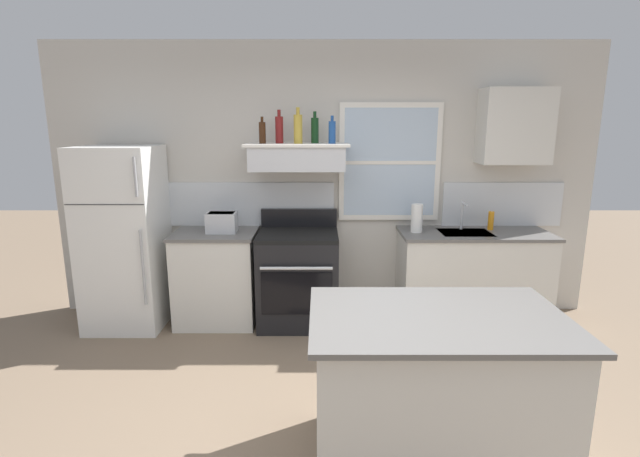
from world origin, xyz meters
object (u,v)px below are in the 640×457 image
at_px(refrigerator, 126,238).
at_px(bottle_dark_green_wine, 316,130).
at_px(bottle_red_label_wine, 281,129).
at_px(dish_soap_bottle, 492,221).
at_px(bottle_brown_stout, 264,132).
at_px(toaster, 223,222).
at_px(paper_towel_roll, 418,218).
at_px(bottle_blue_liqueur, 334,132).
at_px(stove_range, 300,277).
at_px(bottle_champagne_gold_foil, 299,128).
at_px(kitchen_island, 435,390).

distance_m(refrigerator, bottle_dark_green_wine, 2.08).
distance_m(bottle_red_label_wine, dish_soap_bottle, 2.23).
bearing_deg(bottle_brown_stout, dish_soap_bottle, 2.09).
bearing_deg(toaster, bottle_brown_stout, 4.49).
bearing_deg(bottle_brown_stout, paper_towel_roll, -0.78).
bearing_deg(bottle_brown_stout, bottle_blue_liqueur, -1.27).
relative_size(bottle_red_label_wine, bottle_blue_liqueur, 1.21).
height_order(paper_towel_roll, dish_soap_bottle, paper_towel_roll).
height_order(refrigerator, bottle_brown_stout, bottle_brown_stout).
bearing_deg(dish_soap_bottle, bottle_dark_green_wine, 179.42).
height_order(bottle_red_label_wine, dish_soap_bottle, bottle_red_label_wine).
relative_size(bottle_brown_stout, bottle_blue_liqueur, 0.97).
bearing_deg(bottle_blue_liqueur, bottle_brown_stout, 178.73).
height_order(stove_range, bottle_blue_liqueur, bottle_blue_liqueur).
distance_m(stove_range, bottle_champagne_gold_foil, 1.42).
bearing_deg(bottle_champagne_gold_foil, stove_range, -97.98).
bearing_deg(paper_towel_roll, dish_soap_bottle, 7.64).
distance_m(bottle_champagne_gold_foil, dish_soap_bottle, 2.07).
height_order(bottle_brown_stout, bottle_champagne_gold_foil, bottle_champagne_gold_foil).
xyz_separation_m(bottle_red_label_wine, bottle_champagne_gold_foil, (0.18, -0.06, 0.01)).
xyz_separation_m(bottle_red_label_wine, dish_soap_bottle, (2.05, 0.01, -0.87)).
distance_m(bottle_red_label_wine, kitchen_island, 2.73).
bearing_deg(kitchen_island, bottle_champagne_gold_foil, 112.56).
relative_size(bottle_champagne_gold_foil, bottle_blue_liqueur, 1.29).
distance_m(stove_range, paper_towel_roll, 1.28).
distance_m(bottle_brown_stout, bottle_dark_green_wine, 0.49).
height_order(bottle_champagne_gold_foil, dish_soap_bottle, bottle_champagne_gold_foil).
xyz_separation_m(refrigerator, bottle_dark_green_wine, (1.81, 0.18, 1.00)).
xyz_separation_m(bottle_brown_stout, dish_soap_bottle, (2.20, 0.08, -0.85)).
height_order(refrigerator, paper_towel_roll, refrigerator).
xyz_separation_m(bottle_brown_stout, bottle_dark_green_wine, (0.48, 0.10, 0.02)).
bearing_deg(paper_towel_roll, bottle_blue_liqueur, 179.61).
height_order(refrigerator, bottle_champagne_gold_foil, bottle_champagne_gold_foil).
relative_size(stove_range, bottle_brown_stout, 4.48).
distance_m(toaster, bottle_blue_liqueur, 1.34).
height_order(toaster, bottle_brown_stout, bottle_brown_stout).
xyz_separation_m(toaster, paper_towel_roll, (1.86, 0.01, 0.04)).
bearing_deg(toaster, paper_towel_roll, 0.37).
distance_m(bottle_brown_stout, bottle_champagne_gold_foil, 0.33).
bearing_deg(bottle_red_label_wine, bottle_brown_stout, -155.52).
height_order(bottle_brown_stout, bottle_dark_green_wine, bottle_dark_green_wine).
xyz_separation_m(bottle_red_label_wine, bottle_dark_green_wine, (0.33, 0.03, -0.01)).
bearing_deg(toaster, dish_soap_bottle, 2.46).
relative_size(stove_range, kitchen_island, 0.78).
distance_m(bottle_red_label_wine, paper_towel_roll, 1.55).
bearing_deg(bottle_blue_liqueur, bottle_dark_green_wine, 144.97).
xyz_separation_m(stove_range, paper_towel_roll, (1.13, 0.04, 0.58)).
xyz_separation_m(toaster, bottle_champagne_gold_foil, (0.73, 0.04, 0.87)).
distance_m(bottle_dark_green_wine, dish_soap_bottle, 1.92).
relative_size(bottle_brown_stout, paper_towel_roll, 0.90).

